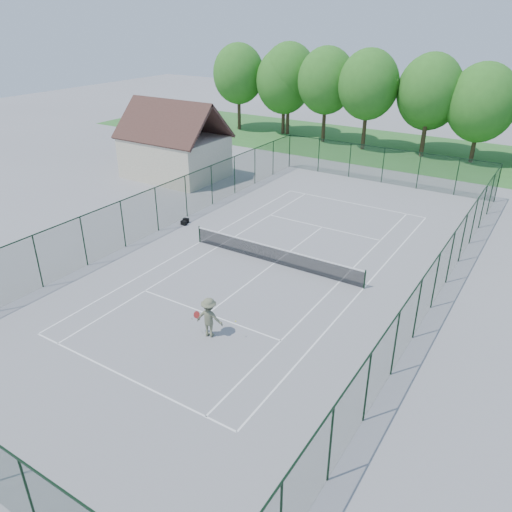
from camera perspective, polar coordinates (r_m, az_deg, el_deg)
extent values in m
plane|color=gray|center=(29.07, 2.11, -0.83)|extent=(140.00, 140.00, 0.00)
cube|color=#387831|center=(55.58, 18.34, 11.19)|extent=(80.00, 16.00, 0.01)
cube|color=white|center=(38.97, 11.07, 5.92)|extent=(10.97, 0.08, 0.01)
cube|color=white|center=(21.30, -14.81, -13.17)|extent=(10.97, 0.08, 0.01)
cube|color=white|center=(34.25, 7.57, 3.30)|extent=(8.23, 0.08, 0.01)
cube|color=white|center=(24.48, -5.57, -6.58)|extent=(8.23, 0.08, 0.01)
cube|color=white|center=(27.07, 12.18, -3.63)|extent=(0.08, 23.77, 0.01)
cube|color=white|center=(31.89, -6.41, 1.59)|extent=(0.08, 23.77, 0.01)
cube|color=white|center=(27.48, 9.53, -2.90)|extent=(0.08, 23.77, 0.01)
cube|color=white|center=(31.12, -4.43, 1.03)|extent=(0.08, 23.77, 0.01)
cube|color=white|center=(29.07, 2.11, -0.82)|extent=(0.08, 12.80, 0.01)
cylinder|color=black|center=(31.68, -6.48, 2.49)|extent=(0.08, 0.08, 1.10)
cylinder|color=black|center=(26.81, 12.32, -2.63)|extent=(0.08, 0.08, 1.10)
cube|color=black|center=(28.85, 2.13, 0.06)|extent=(11.00, 0.02, 0.96)
cube|color=white|center=(28.63, 2.15, 0.96)|extent=(11.00, 0.05, 0.07)
cube|color=#1A3623|center=(44.03, 14.32, 10.00)|extent=(18.00, 0.02, 3.00)
cube|color=#1A3623|center=(25.60, 19.82, -2.70)|extent=(0.02, 36.00, 3.00)
cube|color=#1A3623|center=(33.50, -11.28, 5.24)|extent=(0.02, 36.00, 3.00)
cube|color=black|center=(43.65, 14.54, 11.89)|extent=(18.00, 0.05, 0.05)
cube|color=black|center=(24.95, 20.33, 0.32)|extent=(0.05, 36.00, 0.05)
cube|color=black|center=(33.00, -11.51, 7.67)|extent=(0.05, 36.00, 0.05)
cube|color=beige|center=(44.95, -9.23, 11.13)|extent=(8.00, 6.00, 3.50)
cube|color=#4C2F26|center=(45.35, -8.25, 15.55)|extent=(8.60, 3.27, 3.27)
cube|color=#4C2F26|center=(43.15, -10.89, 14.81)|extent=(8.60, 3.27, 3.27)
cylinder|color=#442F1F|center=(61.14, 3.14, 15.73)|extent=(0.40, 0.40, 4.20)
ellipsoid|color=#347E25|center=(60.56, 3.24, 19.36)|extent=(6.40, 6.40, 7.40)
cylinder|color=#442F1F|center=(55.12, 18.65, 13.28)|extent=(0.40, 0.40, 4.20)
ellipsoid|color=#347E25|center=(54.47, 19.26, 17.26)|extent=(6.40, 6.40, 7.40)
cube|color=black|center=(34.94, -8.01, 4.03)|extent=(0.46, 0.36, 0.32)
cube|color=black|center=(34.59, -8.26, 3.77)|extent=(0.40, 0.25, 0.31)
imported|color=#66694C|center=(22.44, -5.37, -7.01)|extent=(1.37, 0.98, 1.92)
sphere|color=#DEF02E|center=(22.14, -2.34, -7.48)|extent=(0.07, 0.07, 0.07)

